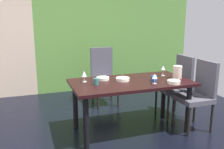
{
  "coord_description": "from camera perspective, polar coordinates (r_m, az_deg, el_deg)",
  "views": [
    {
      "loc": [
        -0.85,
        -2.48,
        1.59
      ],
      "look_at": [
        0.2,
        0.53,
        0.85
      ],
      "focal_mm": 40.0,
      "sensor_mm": 36.0,
      "label": 1
    }
  ],
  "objects": [
    {
      "name": "chair_head_far",
      "position": [
        4.62,
        -1.96,
        0.19
      ],
      "size": [
        0.44,
        0.45,
        1.04
      ],
      "rotation": [
        0.0,
        0.0,
        3.14
      ],
      "color": "#4C4A56",
      "rests_on": "ground_plane"
    },
    {
      "name": "dining_table",
      "position": [
        3.48,
        4.36,
        -2.93
      ],
      "size": [
        1.65,
        0.86,
        0.72
      ],
      "color": "black",
      "rests_on": "ground_plane"
    },
    {
      "name": "wine_glass_corner",
      "position": [
        3.34,
        9.73,
        -0.44
      ],
      "size": [
        0.07,
        0.07,
        0.14
      ],
      "color": "silver",
      "rests_on": "dining_table"
    },
    {
      "name": "wine_glass_near_shelf",
      "position": [
        3.41,
        -6.39,
        0.08
      ],
      "size": [
        0.07,
        0.07,
        0.15
      ],
      "color": "silver",
      "rests_on": "dining_table"
    },
    {
      "name": "chair_right_near",
      "position": [
        3.76,
        19.15,
        -3.79
      ],
      "size": [
        0.44,
        0.44,
        0.99
      ],
      "rotation": [
        0.0,
        0.0,
        1.57
      ],
      "color": "#4C4A56",
      "rests_on": "ground_plane"
    },
    {
      "name": "serving_bowl_front",
      "position": [
        3.47,
        2.45,
        -1.07
      ],
      "size": [
        0.19,
        0.19,
        0.04
      ],
      "primitive_type": "cylinder",
      "color": "white",
      "rests_on": "dining_table"
    },
    {
      "name": "cup_rear",
      "position": [
        3.26,
        -3.67,
        -1.62
      ],
      "size": [
        0.07,
        0.07,
        0.09
      ],
      "primitive_type": "cylinder",
      "color": "#2B6363",
      "rests_on": "dining_table"
    },
    {
      "name": "serving_bowl_center",
      "position": [
        3.52,
        -2.1,
        -0.9
      ],
      "size": [
        0.18,
        0.18,
        0.04
      ],
      "primitive_type": "cylinder",
      "color": "silver",
      "rests_on": "dining_table"
    },
    {
      "name": "garden_window_panel",
      "position": [
        5.66,
        0.98,
        11.21
      ],
      "size": [
        3.55,
        0.1,
        2.82
      ],
      "primitive_type": "cube",
      "color": "#5A903E",
      "rests_on": "ground_plane"
    },
    {
      "name": "serving_bowl_right",
      "position": [
        3.41,
        13.93,
        -1.66
      ],
      "size": [
        0.17,
        0.17,
        0.05
      ],
      "primitive_type": "cylinder",
      "color": "#EEE4C9",
      "rests_on": "dining_table"
    },
    {
      "name": "wine_glass_left",
      "position": [
        3.83,
        11.6,
        1.43
      ],
      "size": [
        0.06,
        0.06,
        0.15
      ],
      "color": "silver",
      "rests_on": "dining_table"
    },
    {
      "name": "cup_north",
      "position": [
        3.5,
        9.57,
        -0.88
      ],
      "size": [
        0.08,
        0.08,
        0.07
      ],
      "primitive_type": "cylinder",
      "color": "#1A4599",
      "rests_on": "dining_table"
    },
    {
      "name": "chair_right_far",
      "position": [
        4.16,
        14.75,
        -1.91
      ],
      "size": [
        0.44,
        0.44,
        0.99
      ],
      "rotation": [
        0.0,
        0.0,
        1.57
      ],
      "color": "#4C4A56",
      "rests_on": "ground_plane"
    },
    {
      "name": "pitcher_south",
      "position": [
        3.7,
        14.74,
        0.55
      ],
      "size": [
        0.14,
        0.13,
        0.19
      ],
      "color": "beige",
      "rests_on": "dining_table"
    }
  ]
}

